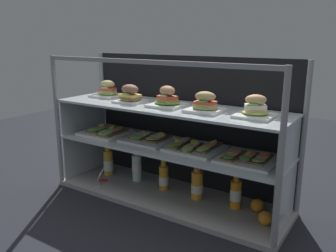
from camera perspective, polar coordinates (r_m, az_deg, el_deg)
The scene contains 24 objects.
ground_plane at distance 2.34m, azimuth -0.00°, elevation -11.87°, with size 6.00×6.00×0.02m, color black.
case_base_deck at distance 2.32m, azimuth -0.00°, elevation -11.30°, with size 1.54×0.47×0.03m, color #A59F9D.
case_frame at distance 2.29m, azimuth 2.07°, elevation 0.87°, with size 1.54×0.47×0.90m.
riser_lower_tier at distance 2.25m, azimuth -0.00°, elevation -7.33°, with size 1.48×0.41×0.31m.
shelf_lower_glass at distance 2.20m, azimuth -0.00°, elevation -3.35°, with size 1.49×0.43×0.01m, color silver.
riser_upper_tier at distance 2.17m, azimuth -0.00°, elevation -0.18°, with size 1.48×0.41×0.24m.
shelf_upper_glass at distance 2.14m, azimuth -0.00°, elevation 3.07°, with size 1.49×0.43×0.01m, color silver.
plated_roll_sandwich_center at distance 2.50m, azimuth -9.73°, elevation 5.57°, with size 0.20×0.20×0.12m.
plated_roll_sandwich_mid_right at distance 2.26m, azimuth -6.18°, elevation 5.01°, with size 0.17×0.17×0.12m.
plated_roll_sandwich_left_of_center at distance 2.11m, azimuth -0.12°, elevation 4.33°, with size 0.20×0.20×0.13m.
plated_roll_sandwich_near_left_corner at distance 1.97m, azimuth 6.04°, elevation 3.48°, with size 0.19×0.19×0.12m.
plated_roll_sandwich_mid_left at distance 1.88m, azimuth 13.97°, elevation 2.65°, with size 0.19×0.19×0.12m.
open_sandwich_tray_mid_left at distance 2.49m, azimuth -10.00°, elevation -0.82°, with size 0.31×0.29×0.07m.
open_sandwich_tray_near_left_corner at distance 2.30m, azimuth -3.06°, elevation -1.92°, with size 0.31×0.29×0.05m.
open_sandwich_tray_center at distance 2.11m, azimuth 4.20°, elevation -3.34°, with size 0.31×0.29×0.06m.
open_sandwich_tray_far_left at distance 1.98m, azimuth 12.75°, elevation -5.03°, with size 0.31×0.29×0.06m.
juice_bottle_back_right at distance 2.64m, azimuth -9.66°, elevation -5.83°, with size 0.07×0.07×0.23m.
juice_bottle_back_center at distance 2.50m, azimuth -5.10°, elevation -6.61°, with size 0.07×0.07×0.24m.
juice_bottle_near_post at distance 2.35m, azimuth -0.71°, elevation -8.29°, with size 0.06×0.06×0.22m.
juice_bottle_front_middle at distance 2.23m, azimuth 4.73°, elevation -9.48°, with size 0.07×0.07×0.22m.
juice_bottle_tucked_behind at distance 2.15m, azimuth 10.93°, elevation -10.74°, with size 0.07×0.07×0.22m.
orange_fruit_beside_bottles at distance 2.03m, azimuth 15.47°, elevation -14.21°, with size 0.08×0.08×0.08m, color orange.
orange_fruit_near_left_post at distance 2.15m, azimuth 14.27°, elevation -12.36°, with size 0.08×0.08×0.08m, color orange.
kitchen_scissors at distance 2.53m, azimuth -10.66°, elevation -8.91°, with size 0.13×0.19×0.01m.
Camera 1 is at (1.15, -1.76, 1.02)m, focal length 37.57 mm.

